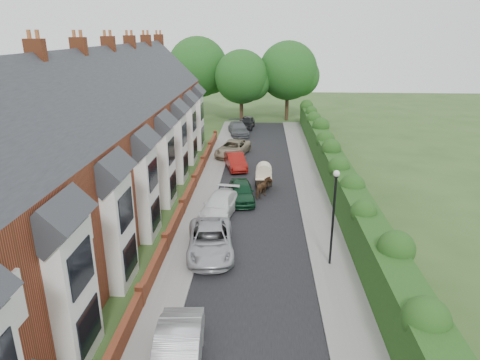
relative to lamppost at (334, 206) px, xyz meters
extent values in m
plane|color=#2D4C1E|center=(-3.40, -4.00, -3.30)|extent=(140.00, 140.00, 0.00)
cube|color=black|center=(-3.90, 7.00, -3.29)|extent=(6.00, 58.00, 0.02)
cube|color=gray|center=(0.20, 7.00, -3.24)|extent=(2.20, 58.00, 0.12)
cube|color=gray|center=(-7.75, 7.00, -3.24)|extent=(1.70, 58.00, 0.12)
cube|color=gray|center=(-0.85, 7.00, -3.23)|extent=(0.18, 58.00, 0.13)
cube|color=gray|center=(-6.95, 7.00, -3.23)|extent=(0.18, 58.00, 0.13)
cube|color=#183E13|center=(2.00, 7.00, -2.05)|extent=(1.50, 58.00, 2.50)
cube|color=brown|center=(-14.40, 6.00, -0.05)|extent=(8.00, 40.00, 6.50)
cube|color=#27292F|center=(-14.40, 6.00, 3.20)|extent=(8.00, 40.20, 8.00)
cube|color=white|center=(-10.35, -10.10, 1.10)|extent=(0.12, 1.20, 1.60)
cube|color=white|center=(-10.05, -7.10, -0.70)|extent=(0.70, 2.40, 5.20)
cube|color=black|center=(-9.68, -7.10, -1.90)|extent=(0.06, 1.80, 1.60)
cube|color=black|center=(-9.68, -7.10, 0.50)|extent=(0.06, 1.80, 1.60)
cube|color=#27292F|center=(-10.20, -7.10, 2.30)|extent=(1.70, 2.60, 1.70)
cube|color=#3F2D2D|center=(-10.36, -5.00, -2.25)|extent=(0.08, 0.90, 2.10)
cube|color=white|center=(-10.35, -5.10, 1.10)|extent=(0.12, 1.20, 1.60)
cube|color=white|center=(-10.05, -2.10, -0.70)|extent=(0.70, 2.40, 5.20)
cube|color=black|center=(-9.68, -2.10, -1.90)|extent=(0.06, 1.80, 1.60)
cube|color=black|center=(-9.68, -2.10, 0.50)|extent=(0.06, 1.80, 1.60)
cube|color=#27292F|center=(-10.20, -2.10, 2.30)|extent=(1.70, 2.60, 1.70)
cube|color=#3F2D2D|center=(-10.36, 0.00, -2.25)|extent=(0.08, 0.90, 2.10)
cube|color=white|center=(-10.35, -0.10, 1.10)|extent=(0.12, 1.20, 1.60)
cube|color=white|center=(-10.05, 2.90, -0.70)|extent=(0.70, 2.40, 5.20)
cube|color=black|center=(-9.68, 2.90, -1.90)|extent=(0.06, 1.80, 1.60)
cube|color=black|center=(-9.68, 2.90, 0.50)|extent=(0.06, 1.80, 1.60)
cube|color=#27292F|center=(-10.20, 2.90, 2.30)|extent=(1.70, 2.60, 1.70)
cube|color=#3F2D2D|center=(-10.36, 5.00, -2.25)|extent=(0.08, 0.90, 2.10)
cube|color=white|center=(-10.35, 4.90, 1.10)|extent=(0.12, 1.20, 1.60)
cube|color=white|center=(-10.05, 7.90, -0.70)|extent=(0.70, 2.40, 5.20)
cube|color=black|center=(-9.68, 7.90, -1.90)|extent=(0.06, 1.80, 1.60)
cube|color=black|center=(-9.68, 7.90, 0.50)|extent=(0.06, 1.80, 1.60)
cube|color=#27292F|center=(-10.20, 7.90, 2.30)|extent=(1.70, 2.60, 1.70)
cube|color=#3F2D2D|center=(-10.36, 10.00, -2.25)|extent=(0.08, 0.90, 2.10)
cube|color=white|center=(-10.35, 9.90, 1.10)|extent=(0.12, 1.20, 1.60)
cube|color=white|center=(-10.05, 12.90, -0.70)|extent=(0.70, 2.40, 5.20)
cube|color=black|center=(-9.68, 12.90, -1.90)|extent=(0.06, 1.80, 1.60)
cube|color=black|center=(-9.68, 12.90, 0.50)|extent=(0.06, 1.80, 1.60)
cube|color=#27292F|center=(-10.20, 12.90, 2.30)|extent=(1.70, 2.60, 1.70)
cube|color=#3F2D2D|center=(-10.36, 15.00, -2.25)|extent=(0.08, 0.90, 2.10)
cube|color=white|center=(-10.35, 14.90, 1.10)|extent=(0.12, 1.20, 1.60)
cube|color=white|center=(-10.05, 17.90, -0.70)|extent=(0.70, 2.40, 5.20)
cube|color=black|center=(-9.68, 17.90, -1.90)|extent=(0.06, 1.80, 1.60)
cube|color=black|center=(-9.68, 17.90, 0.50)|extent=(0.06, 1.80, 1.60)
cube|color=#27292F|center=(-10.20, 17.90, 2.30)|extent=(1.70, 2.60, 1.70)
cube|color=#3F2D2D|center=(-10.36, 20.00, -2.25)|extent=(0.08, 0.90, 2.10)
cube|color=white|center=(-10.35, 19.90, 1.10)|extent=(0.12, 1.20, 1.60)
cube|color=white|center=(-10.05, 22.90, -0.70)|extent=(0.70, 2.40, 5.20)
cube|color=black|center=(-9.68, 22.90, -1.90)|extent=(0.06, 1.80, 1.60)
cube|color=black|center=(-9.68, 22.90, 0.50)|extent=(0.06, 1.80, 1.60)
cube|color=#27292F|center=(-10.20, 22.90, 2.30)|extent=(1.70, 2.60, 1.70)
cube|color=#3F2D2D|center=(-10.36, 25.00, -2.25)|extent=(0.08, 0.90, 2.10)
cube|color=white|center=(-10.35, 24.90, 1.10)|extent=(0.12, 1.20, 1.60)
cube|color=brown|center=(-14.40, 1.00, 7.00)|extent=(0.90, 0.50, 1.60)
cylinder|color=#9A572E|center=(-14.60, 1.00, 7.95)|extent=(0.20, 0.20, 0.50)
cylinder|color=#9A572E|center=(-14.20, 1.00, 7.95)|extent=(0.20, 0.20, 0.50)
cube|color=brown|center=(-14.40, 6.00, 7.00)|extent=(0.90, 0.50, 1.60)
cylinder|color=#9A572E|center=(-14.60, 6.00, 7.95)|extent=(0.20, 0.20, 0.50)
cylinder|color=#9A572E|center=(-14.20, 6.00, 7.95)|extent=(0.20, 0.20, 0.50)
cube|color=brown|center=(-14.40, 11.00, 7.00)|extent=(0.90, 0.50, 1.60)
cylinder|color=#9A572E|center=(-14.60, 11.00, 7.95)|extent=(0.20, 0.20, 0.50)
cylinder|color=#9A572E|center=(-14.20, 11.00, 7.95)|extent=(0.20, 0.20, 0.50)
cube|color=brown|center=(-14.40, 16.00, 7.00)|extent=(0.90, 0.50, 1.60)
cylinder|color=#9A572E|center=(-14.60, 16.00, 7.95)|extent=(0.20, 0.20, 0.50)
cylinder|color=#9A572E|center=(-14.20, 16.00, 7.95)|extent=(0.20, 0.20, 0.50)
cube|color=brown|center=(-14.40, 21.00, 7.00)|extent=(0.90, 0.50, 1.60)
cylinder|color=#9A572E|center=(-14.60, 21.00, 7.95)|extent=(0.20, 0.20, 0.50)
cylinder|color=#9A572E|center=(-14.20, 21.00, 7.95)|extent=(0.20, 0.20, 0.50)
cube|color=brown|center=(-14.40, 26.00, 7.00)|extent=(0.90, 0.50, 1.60)
cylinder|color=#9A572E|center=(-14.60, 26.00, 7.95)|extent=(0.20, 0.20, 0.50)
cylinder|color=#9A572E|center=(-14.20, 26.00, 7.95)|extent=(0.20, 0.20, 0.50)
cube|color=brown|center=(-8.75, -6.50, -2.85)|extent=(0.30, 4.70, 0.90)
cube|color=brown|center=(-8.75, -1.50, -2.85)|extent=(0.30, 4.70, 0.90)
cube|color=brown|center=(-8.75, 3.50, -2.85)|extent=(0.30, 4.70, 0.90)
cube|color=brown|center=(-8.75, 8.50, -2.85)|extent=(0.30, 4.70, 0.90)
cube|color=brown|center=(-8.75, 13.50, -2.85)|extent=(0.30, 4.70, 0.90)
cube|color=brown|center=(-8.75, 18.50, -2.85)|extent=(0.30, 4.70, 0.90)
cube|color=brown|center=(-8.75, 23.50, -2.85)|extent=(0.30, 4.70, 0.90)
cube|color=brown|center=(-8.75, -4.00, -2.75)|extent=(0.35, 0.35, 1.10)
cube|color=brown|center=(-8.75, 1.00, -2.75)|extent=(0.35, 0.35, 1.10)
cube|color=brown|center=(-8.75, 6.00, -2.75)|extent=(0.35, 0.35, 1.10)
cube|color=brown|center=(-8.75, 11.00, -2.75)|extent=(0.35, 0.35, 1.10)
cube|color=brown|center=(-8.75, 16.00, -2.75)|extent=(0.35, 0.35, 1.10)
cube|color=brown|center=(-8.75, 21.00, -2.75)|extent=(0.35, 0.35, 1.10)
cube|color=brown|center=(-8.75, 26.00, -2.75)|extent=(0.35, 0.35, 1.10)
cylinder|color=black|center=(0.00, 0.00, -0.90)|extent=(0.12, 0.12, 4.80)
cylinder|color=black|center=(0.00, 0.00, 1.55)|extent=(0.20, 0.20, 0.10)
sphere|color=silver|center=(0.00, 0.00, 1.70)|extent=(0.32, 0.32, 0.32)
cylinder|color=#332316|center=(-6.40, 36.00, -0.92)|extent=(0.50, 0.50, 4.75)
sphere|color=#1E4E1A|center=(-6.40, 36.00, 2.59)|extent=(6.80, 6.80, 6.80)
sphere|color=#1E4E1A|center=(-5.04, 36.30, 1.93)|extent=(4.76, 4.76, 4.76)
cylinder|color=#332316|center=(-0.40, 38.00, -0.67)|extent=(0.50, 0.50, 5.25)
sphere|color=#1E4E1A|center=(-0.40, 38.00, 3.21)|extent=(7.60, 7.60, 7.60)
sphere|color=#1E4E1A|center=(1.12, 38.30, 2.48)|extent=(5.32, 5.32, 5.32)
cylinder|color=#332316|center=(-12.40, 39.00, -0.55)|extent=(0.50, 0.50, 5.50)
sphere|color=#1E4E1A|center=(-12.40, 39.00, 3.52)|extent=(8.00, 8.00, 8.00)
sphere|color=#1E4E1A|center=(-10.80, 39.30, 2.75)|extent=(5.60, 5.60, 5.60)
imported|color=#B3B4B9|center=(-6.40, -7.64, -2.54)|extent=(1.93, 4.71, 1.52)
imported|color=#AFB0B7|center=(-6.29, 1.00, -2.57)|extent=(3.01, 5.48, 1.45)
imported|color=white|center=(-6.28, 6.08, -2.61)|extent=(2.69, 5.01, 1.38)
imported|color=#10371F|center=(-5.00, 8.60, -2.58)|extent=(2.23, 4.38, 1.43)
imported|color=maroon|center=(-5.90, 16.10, -2.61)|extent=(2.43, 4.40, 1.37)
imported|color=gray|center=(-6.40, 20.13, -2.57)|extent=(3.60, 5.68, 1.46)
imported|color=#595B60|center=(-6.40, 29.00, -2.57)|extent=(2.90, 5.27, 1.45)
imported|color=black|center=(-5.55, 32.44, -2.57)|extent=(2.08, 4.37, 1.44)
imported|color=#4C301C|center=(-3.43, 9.38, -2.59)|extent=(1.36, 1.84, 1.41)
cube|color=black|center=(-3.43, 11.17, -2.51)|extent=(1.11, 1.85, 0.46)
cylinder|color=beige|center=(-3.43, 11.17, -1.86)|extent=(1.20, 1.16, 1.20)
cube|color=beige|center=(-3.43, 11.17, -2.28)|extent=(1.22, 1.90, 0.04)
cylinder|color=black|center=(-4.03, 11.73, -2.88)|extent=(0.07, 0.83, 0.83)
cylinder|color=black|center=(-2.83, 11.73, -2.88)|extent=(0.07, 0.83, 0.83)
cylinder|color=black|center=(-3.75, 10.15, -2.46)|extent=(0.06, 1.67, 0.06)
cylinder|color=black|center=(-3.10, 10.15, -2.46)|extent=(0.06, 1.67, 0.06)
camera|label=1|loc=(-3.56, -19.58, 8.16)|focal=32.00mm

